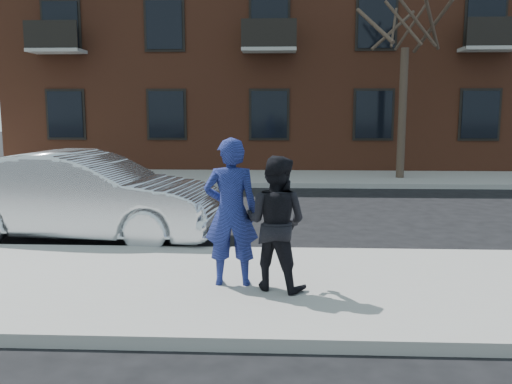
{
  "coord_description": "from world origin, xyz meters",
  "views": [
    {
      "loc": [
        0.54,
        -7.08,
        2.41
      ],
      "look_at": [
        0.19,
        0.4,
        1.26
      ],
      "focal_mm": 38.0,
      "sensor_mm": 36.0,
      "label": 1
    }
  ],
  "objects_px": {
    "silver_sedan": "(85,196)",
    "man_peacoat": "(276,223)",
    "street_tree": "(406,10)",
    "man_hoodie": "(231,212)"
  },
  "relations": [
    {
      "from": "silver_sedan",
      "to": "street_tree",
      "type": "bearing_deg",
      "value": -36.12
    },
    {
      "from": "man_peacoat",
      "to": "man_hoodie",
      "type": "bearing_deg",
      "value": 9.59
    },
    {
      "from": "street_tree",
      "to": "silver_sedan",
      "type": "height_order",
      "value": "street_tree"
    },
    {
      "from": "street_tree",
      "to": "silver_sedan",
      "type": "distance_m",
      "value": 12.27
    },
    {
      "from": "silver_sedan",
      "to": "man_peacoat",
      "type": "height_order",
      "value": "man_peacoat"
    },
    {
      "from": "man_hoodie",
      "to": "silver_sedan",
      "type": "bearing_deg",
      "value": -46.01
    },
    {
      "from": "street_tree",
      "to": "silver_sedan",
      "type": "xyz_separation_m",
      "value": [
        -7.55,
        -8.45,
        -4.71
      ]
    },
    {
      "from": "man_peacoat",
      "to": "street_tree",
      "type": "bearing_deg",
      "value": -86.35
    },
    {
      "from": "street_tree",
      "to": "man_hoodie",
      "type": "xyz_separation_m",
      "value": [
        -4.59,
        -11.31,
        -4.42
      ]
    },
    {
      "from": "street_tree",
      "to": "man_hoodie",
      "type": "distance_m",
      "value": 12.98
    }
  ]
}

